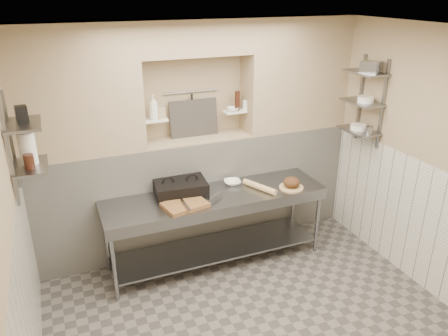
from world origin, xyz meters
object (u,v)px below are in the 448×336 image
cutting_board (185,205)px  bread_loaf (292,182)px  rolling_pin (260,187)px  jug_left (28,148)px  mixing_bowl (232,182)px  bowl_alcove (233,109)px  panini_press (180,188)px  bottle_soap (153,107)px  prep_table (216,215)px

cutting_board → bread_loaf: bread_loaf is taller
cutting_board → bread_loaf: size_ratio=2.30×
rolling_pin → jug_left: 2.53m
mixing_bowl → bowl_alcove: bowl_alcove is taller
panini_press → bottle_soap: 0.96m
bottle_soap → jug_left: bottle_soap is taller
panini_press → rolling_pin: size_ratio=1.33×
prep_table → panini_press: 0.53m
cutting_board → rolling_pin: size_ratio=0.99×
rolling_pin → bottle_soap: bottle_soap is taller
bottle_soap → prep_table: bearing=-46.3°
prep_table → mixing_bowl: (0.30, 0.20, 0.28)m
prep_table → rolling_pin: (0.54, -0.06, 0.29)m
panini_press → bowl_alcove: (0.80, 0.36, 0.76)m
panini_press → rolling_pin: bearing=-10.2°
mixing_bowl → bowl_alcove: bearing=67.3°
mixing_bowl → bread_loaf: bread_loaf is taller
rolling_pin → jug_left: bearing=-179.1°
prep_table → rolling_pin: bearing=-6.1°
cutting_board → bread_loaf: 1.31m
prep_table → jug_left: (-1.86, -0.10, 1.12)m
mixing_bowl → cutting_board: bearing=-154.3°
rolling_pin → jug_left: jug_left is taller
panini_press → jug_left: (-1.50, -0.28, 0.78)m
panini_press → bottle_soap: bearing=119.7°
panini_press → jug_left: jug_left is taller
panini_press → mixing_bowl: bearing=6.5°
panini_press → cutting_board: bearing=-93.1°
panini_press → bottle_soap: size_ratio=2.20×
bottle_soap → jug_left: (-1.33, -0.65, -0.09)m
mixing_bowl → bottle_soap: bearing=156.9°
cutting_board → bottle_soap: bottle_soap is taller
rolling_pin → bread_loaf: 0.39m
rolling_pin → prep_table: bearing=173.9°
panini_press → cutting_board: (-0.05, -0.32, -0.06)m
bottle_soap → bowl_alcove: bottle_soap is taller
prep_table → bread_loaf: size_ratio=12.90×
panini_press → mixing_bowl: 0.66m
panini_press → bread_loaf: panini_press is taller
bread_loaf → jug_left: bearing=178.7°
prep_table → cutting_board: (-0.41, -0.14, 0.28)m
panini_press → jug_left: bearing=-164.3°
jug_left → bread_loaf: bearing=-1.3°
bread_loaf → panini_press: bearing=164.7°
mixing_bowl → bottle_soap: 1.30m
bowl_alcove → jug_left: 2.39m
bowl_alcove → jug_left: bearing=-164.4°
cutting_board → mixing_bowl: bearing=25.7°
mixing_bowl → bread_loaf: bearing=-30.9°
panini_press → rolling_pin: panini_press is taller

